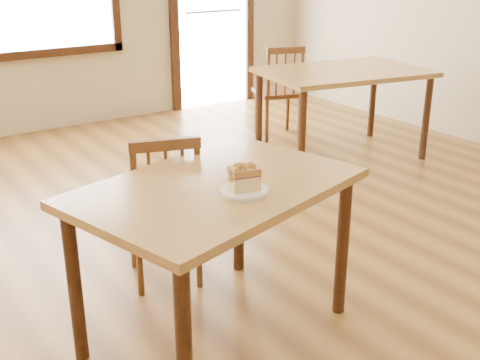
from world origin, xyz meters
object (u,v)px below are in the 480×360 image
object	(u,v)px
cafe_table_second	(343,80)
cake_slice	(244,177)
plate	(244,191)
cafe_chair_second	(280,91)
cafe_chair_main	(164,207)
cafe_table_main	(216,205)

from	to	relation	value
cafe_table_second	cake_slice	bearing A→B (deg)	-131.50
plate	cafe_table_second	bearing A→B (deg)	38.11
cafe_chair_second	plate	size ratio (longest dim) A/B	4.44
cafe_chair_main	plate	world-z (taller)	cafe_chair_main
cake_slice	cafe_table_main	bearing A→B (deg)	117.08
cafe_table_second	cafe_table_main	bearing A→B (deg)	-134.49
plate	cake_slice	distance (m)	0.06
cafe_table_second	plate	bearing A→B (deg)	-131.50
cafe_table_main	cafe_chair_second	world-z (taller)	cafe_chair_second
cafe_table_second	cafe_chair_second	bearing A→B (deg)	107.98
cafe_table_main	cafe_chair_second	distance (m)	3.21
cafe_table_second	cake_slice	size ratio (longest dim) A/B	11.00
cafe_table_second	plate	world-z (taller)	plate
cafe_table_main	cafe_chair_main	distance (m)	0.61
cafe_table_main	cafe_chair_main	world-z (taller)	cafe_chair_main
cafe_chair_main	plate	xyz separation A→B (m)	(0.00, -0.72, 0.33)
plate	cafe_table_main	bearing A→B (deg)	103.38
cafe_table_second	cafe_chair_second	xyz separation A→B (m)	(-0.10, 0.73, -0.22)
cafe_chair_main	cafe_table_second	world-z (taller)	cafe_chair_main
cafe_chair_main	plate	size ratio (longest dim) A/B	4.25
cafe_table_main	plate	world-z (taller)	plate
cafe_table_main	cafe_chair_second	xyz separation A→B (m)	(2.19, 2.34, -0.20)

